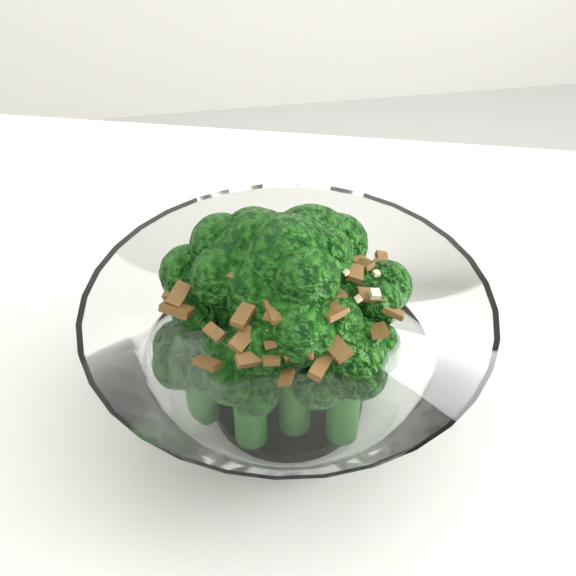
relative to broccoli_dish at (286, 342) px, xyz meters
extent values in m
cylinder|color=white|center=(0.00, 0.00, -0.05)|extent=(0.08, 0.08, 0.01)
cylinder|color=#1E5D18|center=(-0.02, 0.01, 0.00)|extent=(0.02, 0.02, 0.07)
sphere|color=#1A5F11|center=(-0.02, 0.01, 0.04)|extent=(0.05, 0.05, 0.05)
cylinder|color=#1E5D18|center=(-0.02, -0.03, -0.02)|extent=(0.02, 0.02, 0.05)
sphere|color=#1A5F11|center=(-0.02, -0.03, 0.02)|extent=(0.04, 0.04, 0.04)
cylinder|color=#1E5D18|center=(0.00, -0.02, -0.01)|extent=(0.02, 0.02, 0.07)
sphere|color=#1A5F11|center=(0.00, -0.02, 0.04)|extent=(0.04, 0.04, 0.04)
cylinder|color=#1E5D18|center=(0.02, -0.03, -0.01)|extent=(0.02, 0.02, 0.05)
sphere|color=#1A5F11|center=(0.02, -0.03, 0.02)|extent=(0.04, 0.04, 0.04)
cylinder|color=#1E5D18|center=(0.03, 0.00, -0.01)|extent=(0.02, 0.02, 0.05)
sphere|color=#1A5F11|center=(0.03, 0.00, 0.03)|extent=(0.04, 0.04, 0.04)
cylinder|color=#1E5D18|center=(-0.03, 0.01, -0.01)|extent=(0.02, 0.02, 0.05)
sphere|color=#1A5F11|center=(-0.03, 0.01, 0.02)|extent=(0.04, 0.04, 0.04)
cylinder|color=#1E5D18|center=(-0.05, -0.01, -0.02)|extent=(0.02, 0.02, 0.04)
sphere|color=#1A5F11|center=(-0.05, -0.01, 0.01)|extent=(0.04, 0.04, 0.04)
cylinder|color=#1E5D18|center=(0.00, 0.00, 0.00)|extent=(0.02, 0.02, 0.08)
sphere|color=#1A5F11|center=(0.00, 0.00, 0.05)|extent=(0.05, 0.05, 0.05)
cylinder|color=#1E5D18|center=(0.02, 0.02, 0.00)|extent=(0.02, 0.02, 0.07)
sphere|color=#1A5F11|center=(0.02, 0.02, 0.05)|extent=(0.05, 0.05, 0.05)
cylinder|color=#1E5D18|center=(0.01, 0.04, -0.02)|extent=(0.02, 0.02, 0.04)
sphere|color=#1A5F11|center=(0.01, 0.04, 0.01)|extent=(0.04, 0.04, 0.04)
cube|color=brown|center=(0.04, -0.02, 0.04)|extent=(0.01, 0.01, 0.01)
cube|color=brown|center=(0.00, -0.05, 0.04)|extent=(0.01, 0.01, 0.01)
cube|color=brown|center=(-0.02, -0.03, 0.05)|extent=(0.01, 0.01, 0.00)
cube|color=brown|center=(0.00, -0.04, 0.04)|extent=(0.01, 0.01, 0.01)
cube|color=brown|center=(0.01, 0.02, 0.06)|extent=(0.01, 0.01, 0.00)
cube|color=brown|center=(-0.02, -0.01, 0.06)|extent=(0.02, 0.01, 0.00)
cube|color=brown|center=(0.00, -0.02, 0.06)|extent=(0.01, 0.01, 0.01)
cube|color=brown|center=(-0.05, 0.02, 0.03)|extent=(0.01, 0.02, 0.01)
cube|color=brown|center=(0.01, 0.05, 0.03)|extent=(0.01, 0.01, 0.00)
cube|color=brown|center=(0.02, -0.03, 0.05)|extent=(0.02, 0.02, 0.01)
cube|color=brown|center=(-0.03, 0.02, 0.05)|extent=(0.01, 0.02, 0.01)
cube|color=brown|center=(0.03, -0.01, 0.05)|extent=(0.01, 0.01, 0.01)
cube|color=brown|center=(-0.05, -0.01, 0.04)|extent=(0.02, 0.02, 0.01)
cube|color=brown|center=(0.01, -0.03, 0.05)|extent=(0.02, 0.01, 0.01)
cube|color=brown|center=(-0.02, 0.01, 0.06)|extent=(0.01, 0.01, 0.01)
cube|color=brown|center=(0.01, -0.03, 0.05)|extent=(0.01, 0.02, 0.01)
cube|color=brown|center=(-0.04, -0.04, 0.03)|extent=(0.01, 0.01, 0.01)
cube|color=brown|center=(-0.02, 0.05, 0.03)|extent=(0.01, 0.01, 0.01)
cube|color=brown|center=(-0.01, -0.04, 0.05)|extent=(0.01, 0.01, 0.01)
cube|color=brown|center=(-0.04, -0.03, 0.04)|extent=(0.01, 0.01, 0.00)
cube|color=brown|center=(-0.02, 0.01, 0.06)|extent=(0.01, 0.01, 0.01)
cube|color=brown|center=(-0.01, 0.05, 0.04)|extent=(0.01, 0.01, 0.01)
cube|color=brown|center=(0.05, 0.01, 0.04)|extent=(0.01, 0.01, 0.00)
cube|color=brown|center=(-0.03, 0.02, 0.05)|extent=(0.01, 0.01, 0.01)
cube|color=brown|center=(0.01, 0.04, 0.05)|extent=(0.01, 0.01, 0.00)
cube|color=brown|center=(-0.03, 0.01, 0.06)|extent=(0.01, 0.01, 0.01)
cube|color=brown|center=(-0.05, 0.02, 0.04)|extent=(0.01, 0.01, 0.01)
cube|color=brown|center=(0.02, 0.00, 0.06)|extent=(0.01, 0.01, 0.01)
cube|color=brown|center=(-0.01, -0.04, 0.04)|extent=(0.01, 0.01, 0.01)
cube|color=brown|center=(0.01, -0.04, 0.05)|extent=(0.01, 0.01, 0.01)
cube|color=brown|center=(0.01, 0.06, 0.04)|extent=(0.01, 0.02, 0.01)
cube|color=brown|center=(0.01, 0.05, 0.04)|extent=(0.01, 0.01, 0.00)
cube|color=brown|center=(-0.02, -0.04, 0.04)|extent=(0.01, 0.02, 0.01)
cube|color=brown|center=(0.00, -0.01, 0.07)|extent=(0.01, 0.01, 0.01)
cube|color=brown|center=(0.01, -0.05, 0.04)|extent=(0.01, 0.02, 0.01)
cube|color=brown|center=(-0.01, -0.03, 0.05)|extent=(0.02, 0.01, 0.01)
cube|color=brown|center=(-0.01, 0.05, 0.04)|extent=(0.01, 0.01, 0.01)
cube|color=brown|center=(-0.01, -0.05, 0.03)|extent=(0.01, 0.01, 0.01)
cube|color=brown|center=(0.02, -0.02, 0.05)|extent=(0.01, 0.01, 0.01)
cube|color=brown|center=(0.05, -0.02, 0.04)|extent=(0.01, 0.01, 0.01)
cube|color=brown|center=(-0.02, -0.05, 0.04)|extent=(0.01, 0.01, 0.01)
cube|color=brown|center=(-0.04, 0.02, 0.05)|extent=(0.02, 0.01, 0.01)
cube|color=brown|center=(0.02, 0.04, 0.04)|extent=(0.01, 0.01, 0.01)
cube|color=brown|center=(0.05, 0.02, 0.03)|extent=(0.01, 0.01, 0.01)
cube|color=brown|center=(0.03, 0.02, 0.05)|extent=(0.01, 0.02, 0.01)
cube|color=brown|center=(-0.01, -0.01, 0.07)|extent=(0.01, 0.01, 0.01)
cube|color=brown|center=(0.04, 0.00, 0.05)|extent=(0.01, 0.01, 0.01)
cube|color=brown|center=(-0.05, 0.00, 0.04)|extent=(0.01, 0.02, 0.01)
cube|color=brown|center=(0.01, -0.02, 0.07)|extent=(0.01, 0.01, 0.01)
cube|color=brown|center=(0.02, -0.05, 0.04)|extent=(0.01, 0.01, 0.00)
cube|color=brown|center=(-0.05, 0.02, 0.04)|extent=(0.01, 0.01, 0.01)
cube|color=brown|center=(0.04, 0.01, 0.05)|extent=(0.02, 0.01, 0.01)
cube|color=brown|center=(0.05, 0.00, 0.04)|extent=(0.01, 0.01, 0.01)
cube|color=brown|center=(-0.01, -0.03, 0.05)|extent=(0.01, 0.02, 0.00)
cube|color=brown|center=(0.04, -0.03, 0.04)|extent=(0.01, 0.01, 0.01)
cube|color=beige|center=(0.02, 0.04, 0.04)|extent=(0.00, 0.00, 0.00)
cube|color=beige|center=(-0.04, 0.02, 0.04)|extent=(0.00, 0.00, 0.00)
cube|color=beige|center=(0.02, 0.02, 0.05)|extent=(0.01, 0.01, 0.01)
cube|color=beige|center=(-0.01, -0.04, 0.05)|extent=(0.01, 0.01, 0.01)
cube|color=beige|center=(0.01, 0.05, 0.04)|extent=(0.01, 0.01, 0.00)
cube|color=beige|center=(-0.04, 0.01, 0.04)|extent=(0.01, 0.01, 0.01)
cube|color=beige|center=(-0.01, 0.05, 0.04)|extent=(0.01, 0.00, 0.00)
cube|color=beige|center=(-0.01, 0.00, 0.07)|extent=(0.00, 0.00, 0.00)
cube|color=beige|center=(-0.01, 0.00, 0.07)|extent=(0.01, 0.01, 0.00)
cube|color=beige|center=(0.03, -0.01, 0.06)|extent=(0.00, 0.00, 0.00)
cube|color=beige|center=(-0.02, 0.00, 0.06)|extent=(0.01, 0.01, 0.01)
cube|color=beige|center=(0.04, -0.01, 0.05)|extent=(0.00, 0.00, 0.00)
cube|color=beige|center=(-0.03, 0.01, 0.05)|extent=(0.01, 0.01, 0.00)
cube|color=beige|center=(0.01, -0.01, 0.07)|extent=(0.00, 0.00, 0.00)
cube|color=beige|center=(-0.02, 0.01, 0.06)|extent=(0.01, 0.01, 0.01)
cube|color=beige|center=(-0.01, 0.02, 0.06)|extent=(0.01, 0.01, 0.01)
cube|color=beige|center=(0.03, -0.03, 0.05)|extent=(0.00, 0.00, 0.00)
cube|color=beige|center=(0.04, -0.02, 0.05)|extent=(0.01, 0.01, 0.01)
cube|color=beige|center=(0.05, -0.02, 0.04)|extent=(0.01, 0.01, 0.01)
camera|label=1|loc=(-0.04, -0.29, 0.30)|focal=50.00mm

